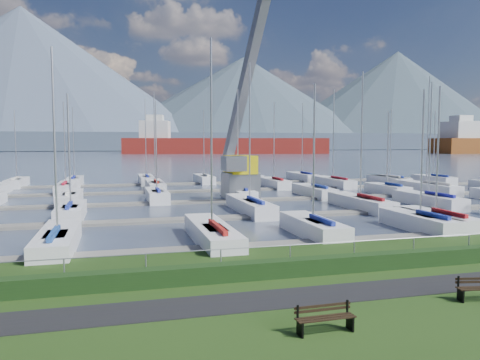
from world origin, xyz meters
name	(u,v)px	position (x,y,z in m)	size (l,w,h in m)	color
path	(345,293)	(0.00, -3.00, 0.01)	(160.00, 2.00, 0.04)	black
water	(130,152)	(0.00, 260.00, -0.40)	(800.00, 540.00, 0.20)	#414B60
hedge	(316,266)	(0.00, -0.40, 0.35)	(80.00, 0.70, 0.70)	#1A3413
fence	(312,244)	(0.00, 0.00, 1.20)	(0.04, 0.04, 80.00)	#95989D
foothill	(127,141)	(0.00, 330.00, 6.00)	(900.00, 80.00, 12.00)	#475568
mountains	(133,95)	(7.35, 404.62, 46.68)	(1190.00, 360.00, 115.00)	#3F465D
docks	(203,202)	(0.00, 26.00, -0.22)	(90.00, 41.60, 0.25)	slate
bench_left	(325,318)	(-2.25, -6.07, 0.42)	(1.81, 0.46, 0.85)	black
crane	(242,144)	(4.48, 28.18, 5.33)	(5.70, 13.22, 22.35)	slate
cargo_ship_mid	(217,146)	(41.75, 213.29, 3.52)	(102.89, 38.18, 21.50)	maroon
sailboat_fleet	(200,144)	(0.23, 28.76, 5.31)	(75.15, 49.87, 13.65)	maroon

